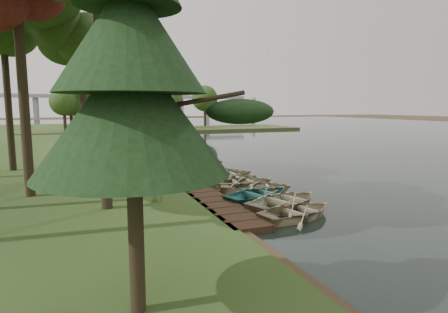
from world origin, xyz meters
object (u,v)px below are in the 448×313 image
object	(u,v)px
rowboat_0	(298,209)
stored_rowboat	(126,157)
boardwalk	(191,187)
rowboat_2	(259,192)
pine_tree	(131,70)
rowboat_1	(285,199)

from	to	relation	value
rowboat_0	stored_rowboat	xyz separation A→B (m)	(-4.74, 16.94, 0.24)
boardwalk	rowboat_2	bearing A→B (deg)	-57.78
boardwalk	stored_rowboat	xyz separation A→B (m)	(-2.26, 10.10, 0.51)
rowboat_0	stored_rowboat	world-z (taller)	stored_rowboat
rowboat_0	stored_rowboat	distance (m)	17.60
rowboat_2	stored_rowboat	world-z (taller)	stored_rowboat
stored_rowboat	boardwalk	bearing A→B (deg)	-156.63
stored_rowboat	pine_tree	xyz separation A→B (m)	(-2.37, -22.05, 4.57)
boardwalk	rowboat_2	size ratio (longest dim) A/B	4.27
rowboat_2	pine_tree	bearing A→B (deg)	122.14
rowboat_1	rowboat_0	bearing A→B (deg)	148.70
rowboat_2	stored_rowboat	distance (m)	14.54
rowboat_0	stored_rowboat	bearing A→B (deg)	2.41
rowboat_1	rowboat_2	distance (m)	1.70
rowboat_1	boardwalk	bearing A→B (deg)	7.62
stored_rowboat	pine_tree	size ratio (longest dim) A/B	0.43
pine_tree	rowboat_0	bearing A→B (deg)	35.67
rowboat_2	pine_tree	size ratio (longest dim) A/B	0.47
boardwalk	pine_tree	bearing A→B (deg)	-111.18
rowboat_1	pine_tree	world-z (taller)	pine_tree
stored_rowboat	rowboat_0	bearing A→B (deg)	-153.59
boardwalk	pine_tree	size ratio (longest dim) A/B	2.00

